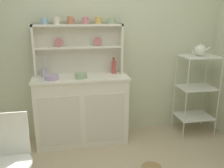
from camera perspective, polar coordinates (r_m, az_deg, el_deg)
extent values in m
cube|color=beige|center=(3.28, -1.76, 9.44)|extent=(3.84, 0.05, 2.50)
cube|color=white|center=(3.21, -7.03, -5.88)|extent=(1.14, 0.42, 0.88)
cube|color=silver|center=(3.02, -11.97, -8.45)|extent=(0.48, 0.01, 0.61)
cube|color=silver|center=(3.05, -1.53, -7.82)|extent=(0.48, 0.01, 0.61)
cube|color=white|center=(3.07, -7.31, 1.52)|extent=(1.17, 0.45, 0.02)
cube|color=silver|center=(3.20, -7.75, 8.06)|extent=(1.10, 0.02, 0.63)
cube|color=white|center=(3.14, -17.57, 7.29)|extent=(0.02, 0.18, 0.63)
cube|color=white|center=(3.20, 2.08, 8.18)|extent=(0.02, 0.18, 0.63)
cube|color=white|center=(3.12, -7.69, 8.42)|extent=(1.06, 0.16, 0.02)
cube|color=white|center=(3.09, -7.89, 13.37)|extent=(1.10, 0.18, 0.02)
cylinder|color=#D17A84|center=(3.14, -12.23, 9.37)|extent=(0.11, 0.03, 0.11)
cylinder|color=#D17A84|center=(3.17, -3.34, 9.76)|extent=(0.11, 0.03, 0.11)
cylinder|color=silver|center=(3.29, 16.79, -3.83)|extent=(0.01, 0.01, 1.10)
cylinder|color=silver|center=(3.53, 23.46, -3.19)|extent=(0.01, 0.01, 1.10)
cylinder|color=silver|center=(3.59, 14.25, -1.95)|extent=(0.01, 0.01, 1.10)
cylinder|color=silver|center=(3.81, 20.55, -1.47)|extent=(0.01, 0.01, 1.10)
cube|color=silver|center=(3.42, 19.64, 6.05)|extent=(0.48, 0.37, 0.01)
cube|color=silver|center=(3.51, 18.98, -0.74)|extent=(0.48, 0.37, 0.01)
cube|color=silver|center=(3.65, 18.37, -7.05)|extent=(0.48, 0.37, 0.01)
cylinder|color=white|center=(2.27, -22.65, -16.82)|extent=(0.36, 0.36, 0.02)
cube|color=white|center=(2.29, -22.55, -10.77)|extent=(0.31, 0.02, 0.40)
cylinder|color=#8EB2D1|center=(3.09, -15.52, 13.88)|extent=(0.07, 0.07, 0.08)
torus|color=#8EB2D1|center=(3.09, -14.64, 14.01)|extent=(0.01, 0.04, 0.04)
cylinder|color=silver|center=(3.09, -12.73, 14.16)|extent=(0.07, 0.07, 0.09)
torus|color=silver|center=(3.09, -11.88, 14.29)|extent=(0.01, 0.05, 0.05)
cylinder|color=#C67556|center=(3.09, -9.64, 14.35)|extent=(0.08, 0.08, 0.09)
torus|color=#C67556|center=(3.09, -8.72, 14.48)|extent=(0.01, 0.05, 0.05)
cylinder|color=#D17A84|center=(3.10, -6.22, 14.41)|extent=(0.08, 0.08, 0.08)
torus|color=#D17A84|center=(3.10, -5.32, 14.52)|extent=(0.01, 0.05, 0.05)
cylinder|color=#DBB760|center=(3.11, -3.23, 14.53)|extent=(0.08, 0.08, 0.09)
torus|color=#DBB760|center=(3.12, -2.32, 14.62)|extent=(0.01, 0.05, 0.05)
cylinder|color=#9EB78E|center=(3.14, -0.21, 14.47)|extent=(0.08, 0.08, 0.08)
torus|color=#9EB78E|center=(3.15, 0.68, 14.55)|extent=(0.01, 0.04, 0.04)
cylinder|color=#B79ECC|center=(2.99, -13.82, 1.51)|extent=(0.17, 0.17, 0.05)
cylinder|color=#9EB78E|center=(2.99, -7.25, 1.97)|extent=(0.15, 0.15, 0.06)
cylinder|color=#B74C47|center=(3.18, 0.38, 3.89)|extent=(0.06, 0.06, 0.16)
cylinder|color=#B74C47|center=(3.16, 0.38, 5.59)|extent=(0.03, 0.03, 0.03)
cylinder|color=#4C382D|center=(3.16, 0.38, 5.99)|extent=(0.03, 0.03, 0.01)
cylinder|color=#B2B7C6|center=(3.13, -15.40, 2.63)|extent=(0.08, 0.08, 0.11)
cylinder|color=silver|center=(3.14, -15.35, 4.14)|extent=(0.03, 0.01, 0.18)
ellipsoid|color=silver|center=(3.12, -15.49, 5.86)|extent=(0.02, 0.01, 0.01)
cylinder|color=silver|center=(3.14, -15.79, 4.10)|extent=(0.03, 0.03, 0.18)
ellipsoid|color=silver|center=(3.12, -15.93, 5.82)|extent=(0.02, 0.01, 0.01)
cylinder|color=silver|center=(3.09, -15.32, 4.15)|extent=(0.03, 0.02, 0.20)
ellipsoid|color=silver|center=(3.07, -15.47, 6.07)|extent=(0.02, 0.01, 0.01)
sphere|color=white|center=(3.41, 19.77, 7.37)|extent=(0.15, 0.15, 0.15)
sphere|color=silver|center=(3.40, 19.90, 8.77)|extent=(0.02, 0.02, 0.02)
cylinder|color=white|center=(3.46, 21.29, 7.53)|extent=(0.09, 0.02, 0.07)
torus|color=white|center=(3.36, 18.49, 7.39)|extent=(0.01, 0.09, 0.09)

